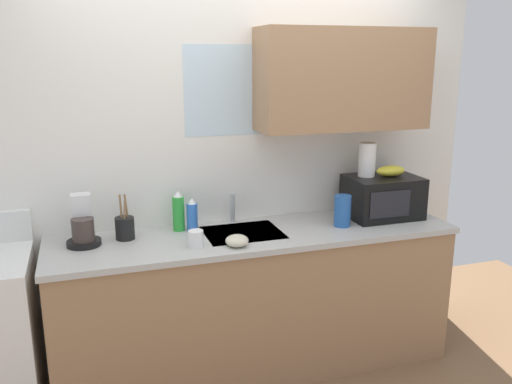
{
  "coord_description": "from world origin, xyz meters",
  "views": [
    {
      "loc": [
        -0.96,
        -2.93,
        1.94
      ],
      "look_at": [
        0.0,
        0.0,
        1.15
      ],
      "focal_mm": 37.73,
      "sensor_mm": 36.0,
      "label": 1
    }
  ],
  "objects_px": {
    "banana_bunch": "(391,171)",
    "utensil_crock": "(125,227)",
    "dish_soap_bottle_blue": "(192,215)",
    "small_bowl": "(237,241)",
    "dish_soap_bottle_green": "(178,212)",
    "cereal_canister": "(342,211)",
    "mug_white": "(196,239)",
    "coffee_maker": "(83,226)",
    "microwave": "(382,197)",
    "paper_towel_roll": "(367,160)"
  },
  "relations": [
    {
      "from": "paper_towel_roll",
      "to": "cereal_canister",
      "type": "height_order",
      "value": "paper_towel_roll"
    },
    {
      "from": "paper_towel_roll",
      "to": "mug_white",
      "type": "xyz_separation_m",
      "value": [
        -1.19,
        -0.24,
        -0.33
      ]
    },
    {
      "from": "paper_towel_roll",
      "to": "coffee_maker",
      "type": "bearing_deg",
      "value": 179.73
    },
    {
      "from": "dish_soap_bottle_green",
      "to": "mug_white",
      "type": "relative_size",
      "value": 2.59
    },
    {
      "from": "cereal_canister",
      "to": "small_bowl",
      "type": "bearing_deg",
      "value": -168.33
    },
    {
      "from": "paper_towel_roll",
      "to": "small_bowl",
      "type": "xyz_separation_m",
      "value": [
        -0.97,
        -0.3,
        -0.35
      ]
    },
    {
      "from": "dish_soap_bottle_blue",
      "to": "banana_bunch",
      "type": "bearing_deg",
      "value": -4.48
    },
    {
      "from": "paper_towel_roll",
      "to": "cereal_canister",
      "type": "distance_m",
      "value": 0.4
    },
    {
      "from": "microwave",
      "to": "banana_bunch",
      "type": "bearing_deg",
      "value": 1.77
    },
    {
      "from": "dish_soap_bottle_green",
      "to": "cereal_canister",
      "type": "bearing_deg",
      "value": -13.22
    },
    {
      "from": "cereal_canister",
      "to": "mug_white",
      "type": "bearing_deg",
      "value": -174.57
    },
    {
      "from": "mug_white",
      "to": "small_bowl",
      "type": "height_order",
      "value": "mug_white"
    },
    {
      "from": "coffee_maker",
      "to": "dish_soap_bottle_blue",
      "type": "distance_m",
      "value": 0.63
    },
    {
      "from": "microwave",
      "to": "dish_soap_bottle_blue",
      "type": "distance_m",
      "value": 1.25
    },
    {
      "from": "dish_soap_bottle_blue",
      "to": "small_bowl",
      "type": "xyz_separation_m",
      "value": [
        0.18,
        -0.35,
        -0.06
      ]
    },
    {
      "from": "banana_bunch",
      "to": "mug_white",
      "type": "xyz_separation_m",
      "value": [
        -1.34,
        -0.19,
        -0.26
      ]
    },
    {
      "from": "coffee_maker",
      "to": "mug_white",
      "type": "relative_size",
      "value": 2.95
    },
    {
      "from": "microwave",
      "to": "paper_towel_roll",
      "type": "xyz_separation_m",
      "value": [
        -0.1,
        0.05,
        0.24
      ]
    },
    {
      "from": "microwave",
      "to": "utensil_crock",
      "type": "xyz_separation_m",
      "value": [
        -1.65,
        0.07,
        -0.07
      ]
    },
    {
      "from": "coffee_maker",
      "to": "small_bowl",
      "type": "xyz_separation_m",
      "value": [
        0.81,
        -0.31,
        -0.07
      ]
    },
    {
      "from": "utensil_crock",
      "to": "banana_bunch",
      "type": "bearing_deg",
      "value": -2.36
    },
    {
      "from": "cereal_canister",
      "to": "mug_white",
      "type": "distance_m",
      "value": 0.95
    },
    {
      "from": "mug_white",
      "to": "microwave",
      "type": "bearing_deg",
      "value": 8.34
    },
    {
      "from": "paper_towel_roll",
      "to": "coffee_maker",
      "type": "xyz_separation_m",
      "value": [
        -1.78,
        0.01,
        -0.28
      ]
    },
    {
      "from": "cereal_canister",
      "to": "microwave",
      "type": "bearing_deg",
      "value": 16.17
    },
    {
      "from": "microwave",
      "to": "small_bowl",
      "type": "height_order",
      "value": "microwave"
    },
    {
      "from": "microwave",
      "to": "dish_soap_bottle_green",
      "type": "height_order",
      "value": "microwave"
    },
    {
      "from": "coffee_maker",
      "to": "mug_white",
      "type": "height_order",
      "value": "coffee_maker"
    },
    {
      "from": "microwave",
      "to": "paper_towel_roll",
      "type": "relative_size",
      "value": 2.09
    },
    {
      "from": "banana_bunch",
      "to": "coffee_maker",
      "type": "relative_size",
      "value": 0.71
    },
    {
      "from": "microwave",
      "to": "dish_soap_bottle_green",
      "type": "distance_m",
      "value": 1.33
    },
    {
      "from": "paper_towel_roll",
      "to": "dish_soap_bottle_blue",
      "type": "height_order",
      "value": "paper_towel_roll"
    },
    {
      "from": "dish_soap_bottle_green",
      "to": "mug_white",
      "type": "height_order",
      "value": "dish_soap_bottle_green"
    },
    {
      "from": "banana_bunch",
      "to": "paper_towel_roll",
      "type": "xyz_separation_m",
      "value": [
        -0.15,
        0.05,
        0.08
      ]
    },
    {
      "from": "utensil_crock",
      "to": "small_bowl",
      "type": "bearing_deg",
      "value": -28.8
    },
    {
      "from": "banana_bunch",
      "to": "mug_white",
      "type": "bearing_deg",
      "value": -171.91
    },
    {
      "from": "mug_white",
      "to": "small_bowl",
      "type": "xyz_separation_m",
      "value": [
        0.22,
        -0.06,
        -0.02
      ]
    },
    {
      "from": "dish_soap_bottle_green",
      "to": "utensil_crock",
      "type": "distance_m",
      "value": 0.33
    },
    {
      "from": "cereal_canister",
      "to": "small_bowl",
      "type": "distance_m",
      "value": 0.74
    },
    {
      "from": "microwave",
      "to": "coffee_maker",
      "type": "bearing_deg",
      "value": 178.17
    },
    {
      "from": "banana_bunch",
      "to": "cereal_canister",
      "type": "distance_m",
      "value": 0.45
    },
    {
      "from": "coffee_maker",
      "to": "mug_white",
      "type": "distance_m",
      "value": 0.64
    },
    {
      "from": "dish_soap_bottle_blue",
      "to": "small_bowl",
      "type": "bearing_deg",
      "value": -62.89
    },
    {
      "from": "banana_bunch",
      "to": "paper_towel_roll",
      "type": "bearing_deg",
      "value": 161.57
    },
    {
      "from": "cereal_canister",
      "to": "banana_bunch",
      "type": "bearing_deg",
      "value": 14.38
    },
    {
      "from": "small_bowl",
      "to": "mug_white",
      "type": "bearing_deg",
      "value": 164.74
    },
    {
      "from": "coffee_maker",
      "to": "cereal_canister",
      "type": "xyz_separation_m",
      "value": [
        1.54,
        -0.16,
        -0.01
      ]
    },
    {
      "from": "banana_bunch",
      "to": "utensil_crock",
      "type": "relative_size",
      "value": 0.75
    },
    {
      "from": "mug_white",
      "to": "coffee_maker",
      "type": "bearing_deg",
      "value": 157.24
    },
    {
      "from": "utensil_crock",
      "to": "small_bowl",
      "type": "relative_size",
      "value": 2.06
    }
  ]
}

